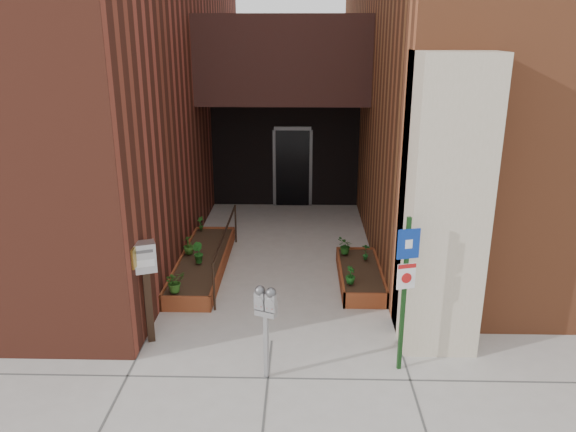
{
  "coord_description": "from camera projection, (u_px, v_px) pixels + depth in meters",
  "views": [
    {
      "loc": [
        0.46,
        -7.76,
        4.68
      ],
      "look_at": [
        0.21,
        1.8,
        1.48
      ],
      "focal_mm": 35.0,
      "sensor_mm": 36.0,
      "label": 1
    }
  ],
  "objects": [
    {
      "name": "shrub_right_b",
      "position": [
        366.0,
        252.0,
        11.15
      ],
      "size": [
        0.23,
        0.23,
        0.34
      ],
      "primitive_type": "imported",
      "rotation": [
        0.0,
        0.0,
        2.75
      ],
      "color": "#1A5D20",
      "rests_on": "planter_right"
    },
    {
      "name": "architecture",
      "position": [
        277.0,
        16.0,
        13.82
      ],
      "size": [
        20.0,
        14.6,
        10.0
      ],
      "color": "maroon",
      "rests_on": "ground"
    },
    {
      "name": "payment_dropbox",
      "position": [
        146.0,
        271.0,
        8.49
      ],
      "size": [
        0.39,
        0.34,
        1.66
      ],
      "color": "black",
      "rests_on": "ground"
    },
    {
      "name": "shrub_right_c",
      "position": [
        345.0,
        246.0,
        11.44
      ],
      "size": [
        0.41,
        0.41,
        0.34
      ],
      "primitive_type": "imported",
      "rotation": [
        0.0,
        0.0,
        4.25
      ],
      "color": "#1A5017",
      "rests_on": "planter_right"
    },
    {
      "name": "shrub_left_c",
      "position": [
        188.0,
        245.0,
        11.45
      ],
      "size": [
        0.3,
        0.3,
        0.39
      ],
      "primitive_type": "imported",
      "rotation": [
        0.0,
        0.0,
        4.09
      ],
      "color": "#2A5A19",
      "rests_on": "planter_left"
    },
    {
      "name": "ground",
      "position": [
        272.0,
        341.0,
        8.85
      ],
      "size": [
        80.0,
        80.0,
        0.0
      ],
      "primitive_type": "plane",
      "color": "#9E9991",
      "rests_on": "ground"
    },
    {
      "name": "parking_meter",
      "position": [
        266.0,
        308.0,
        7.61
      ],
      "size": [
        0.32,
        0.22,
        1.4
      ],
      "color": "gray",
      "rests_on": "ground"
    },
    {
      "name": "shrub_right_a",
      "position": [
        351.0,
        275.0,
        10.11
      ],
      "size": [
        0.25,
        0.25,
        0.32
      ],
      "primitive_type": "imported",
      "rotation": [
        0.0,
        0.0,
        0.99
      ],
      "color": "#165017",
      "rests_on": "planter_right"
    },
    {
      "name": "shrub_left_d",
      "position": [
        201.0,
        223.0,
        12.82
      ],
      "size": [
        0.24,
        0.24,
        0.32
      ],
      "primitive_type": "imported",
      "rotation": [
        0.0,
        0.0,
        5.57
      ],
      "color": "#1E5418",
      "rests_on": "planter_left"
    },
    {
      "name": "handrail",
      "position": [
        226.0,
        237.0,
        11.16
      ],
      "size": [
        0.04,
        3.34,
        0.9
      ],
      "color": "black",
      "rests_on": "ground"
    },
    {
      "name": "planter_left",
      "position": [
        203.0,
        264.0,
        11.41
      ],
      "size": [
        0.9,
        3.6,
        0.3
      ],
      "color": "brown",
      "rests_on": "ground"
    },
    {
      "name": "sign_post",
      "position": [
        405.0,
        279.0,
        7.68
      ],
      "size": [
        0.31,
        0.11,
        2.32
      ],
      "color": "#143714",
      "rests_on": "ground"
    },
    {
      "name": "shrub_left_a",
      "position": [
        175.0,
        282.0,
        9.78
      ],
      "size": [
        0.49,
        0.49,
        0.38
      ],
      "primitive_type": "imported",
      "rotation": [
        0.0,
        0.0,
        0.67
      ],
      "color": "#2B601B",
      "rests_on": "planter_left"
    },
    {
      "name": "planter_right",
      "position": [
        360.0,
        276.0,
        10.86
      ],
      "size": [
        0.8,
        2.2,
        0.3
      ],
      "color": "brown",
      "rests_on": "ground"
    },
    {
      "name": "shrub_left_b",
      "position": [
        198.0,
        253.0,
        11.01
      ],
      "size": [
        0.32,
        0.32,
        0.41
      ],
      "primitive_type": "imported",
      "rotation": [
        0.0,
        0.0,
        2.43
      ],
      "color": "#1A5418",
      "rests_on": "planter_left"
    }
  ]
}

